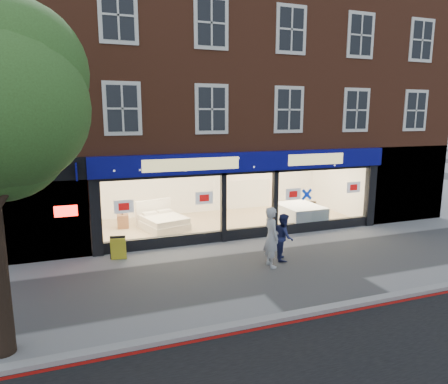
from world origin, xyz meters
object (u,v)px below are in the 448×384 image
mattress_stack (300,214)px  pedestrian_blue (284,237)px  display_bed (163,221)px  a_board (118,248)px  pedestrian_grey (271,237)px  sofa (301,208)px

mattress_stack → pedestrian_blue: size_ratio=1.33×
display_bed → a_board: (-2.00, -2.76, -0.02)m
a_board → display_bed: bearing=65.0°
display_bed → mattress_stack: bearing=-27.2°
a_board → pedestrian_grey: (4.37, -2.20, 0.56)m
mattress_stack → pedestrian_grey: pedestrian_grey is taller
display_bed → a_board: 3.41m
pedestrian_grey → sofa: bearing=-36.3°
mattress_stack → sofa: size_ratio=1.11×
a_board → pedestrian_grey: 4.92m
sofa → pedestrian_blue: size_ratio=1.20×
pedestrian_grey → pedestrian_blue: bearing=-56.5°
sofa → a_board: (-8.60, -3.16, 0.01)m
pedestrian_grey → pedestrian_blue: pedestrian_grey is taller
display_bed → pedestrian_blue: 5.49m
sofa → a_board: bearing=-2.5°
a_board → pedestrian_grey: size_ratio=0.41×
display_bed → sofa: (6.60, 0.40, -0.03)m
mattress_stack → a_board: mattress_stack is taller
display_bed → mattress_stack: display_bed is taller
display_bed → sofa: 6.62m
display_bed → mattress_stack: 5.74m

